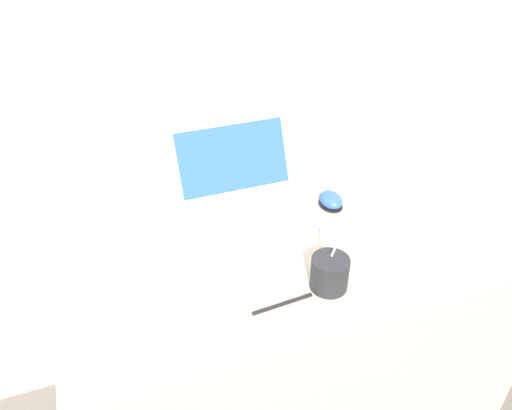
{
  "coord_description": "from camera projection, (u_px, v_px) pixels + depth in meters",
  "views": [
    {
      "loc": [
        -0.47,
        -0.65,
        1.6
      ],
      "look_at": [
        -0.07,
        0.44,
        0.8
      ],
      "focal_mm": 35.0,
      "sensor_mm": 36.0,
      "label": 1
    }
  ],
  "objects": [
    {
      "name": "pen",
      "position": [
        283.0,
        304.0,
        1.2
      ],
      "size": [
        0.16,
        0.02,
        0.01
      ],
      "color": "black",
      "rests_on": "desk"
    },
    {
      "name": "computer_mouse",
      "position": [
        331.0,
        200.0,
        1.54
      ],
      "size": [
        0.07,
        0.09,
        0.04
      ],
      "color": "black",
      "rests_on": "desk"
    },
    {
      "name": "desk",
      "position": [
        289.0,
        332.0,
        1.6
      ],
      "size": [
        1.28,
        0.67,
        0.72
      ],
      "color": "beige",
      "rests_on": "ground_plane"
    },
    {
      "name": "drink_cup",
      "position": [
        330.0,
        272.0,
        1.23
      ],
      "size": [
        0.1,
        0.1,
        0.21
      ],
      "color": "#232326",
      "rests_on": "desk"
    },
    {
      "name": "wall_back",
      "position": [
        248.0,
        15.0,
        1.38
      ],
      "size": [
        7.0,
        0.04,
        2.5
      ],
      "color": "silver",
      "rests_on": "ground_plane"
    },
    {
      "name": "laptop",
      "position": [
        244.0,
        194.0,
        1.51
      ],
      "size": [
        0.38,
        0.33,
        0.23
      ],
      "color": "silver",
      "rests_on": "desk"
    }
  ]
}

